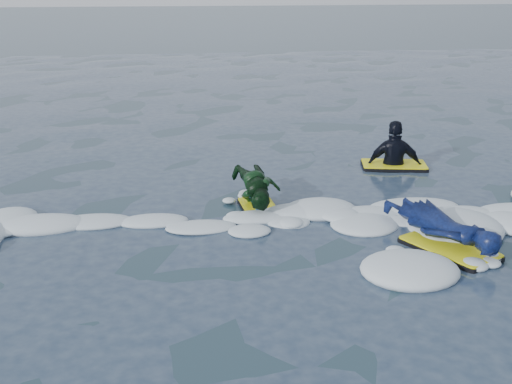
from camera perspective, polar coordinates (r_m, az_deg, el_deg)
ground at (r=7.65m, az=1.74°, el=-6.87°), size 120.00×120.00×0.00m
foam_band at (r=8.58m, az=0.68°, el=-3.88°), size 12.00×3.10×0.30m
prone_woman_unit at (r=8.54m, az=16.36°, el=-3.07°), size 1.28×1.90×0.47m
prone_child_unit at (r=9.51m, az=0.18°, el=0.26°), size 0.67×1.37×0.54m
waiting_rider_unit at (r=11.75m, az=12.15°, el=2.14°), size 1.24×0.83×1.71m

